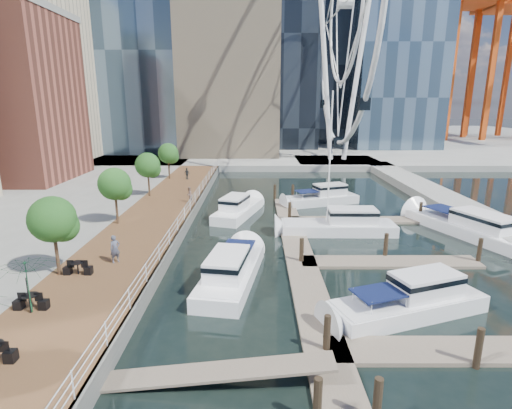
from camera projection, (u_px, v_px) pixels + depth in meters
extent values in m
plane|color=black|center=(257.00, 328.00, 19.34)|extent=(520.00, 520.00, 0.00)
cube|color=brown|center=(151.00, 226.00, 33.76)|extent=(6.00, 60.00, 1.00)
cube|color=#595954|center=(186.00, 226.00, 33.76)|extent=(0.25, 60.00, 1.00)
cube|color=gray|center=(257.00, 138.00, 118.06)|extent=(200.00, 114.00, 1.00)
cube|color=gray|center=(463.00, 210.00, 38.57)|extent=(4.00, 60.00, 1.00)
cube|color=gray|center=(337.00, 163.00, 69.59)|extent=(14.00, 12.00, 1.00)
cube|color=#6D6051|center=(298.00, 251.00, 29.00)|extent=(2.00, 32.00, 0.20)
cube|color=#6D6051|center=(464.00, 351.00, 17.37)|extent=(12.00, 2.00, 0.20)
cube|color=#6D6051|center=(389.00, 262.00, 27.06)|extent=(12.00, 2.00, 0.20)
cube|color=#6D6051|center=(354.00, 220.00, 36.75)|extent=(12.00, 2.00, 0.20)
cube|color=brown|center=(16.00, 99.00, 49.60)|extent=(12.00, 14.00, 20.00)
cube|color=#BCAD8E|center=(33.00, 75.00, 64.13)|extent=(14.00, 16.00, 28.00)
cylinder|color=white|center=(326.00, 82.00, 66.26)|extent=(0.80, 0.80, 26.00)
cylinder|color=white|center=(356.00, 82.00, 66.25)|extent=(0.80, 0.80, 26.00)
torus|color=white|center=(345.00, 3.00, 63.29)|extent=(0.70, 44.70, 44.70)
cylinder|color=#3F2B1C|center=(57.00, 255.00, 22.68)|extent=(0.20, 0.20, 2.40)
sphere|color=#265B1E|center=(52.00, 219.00, 22.17)|extent=(2.60, 2.60, 2.60)
cylinder|color=#3F2B1C|center=(117.00, 209.00, 32.37)|extent=(0.20, 0.20, 2.40)
sphere|color=#265B1E|center=(114.00, 184.00, 31.86)|extent=(2.60, 2.60, 2.60)
cylinder|color=#3F2B1C|center=(149.00, 185.00, 42.07)|extent=(0.20, 0.20, 2.40)
sphere|color=#265B1E|center=(148.00, 165.00, 41.55)|extent=(2.60, 2.60, 2.60)
cylinder|color=#3F2B1C|center=(169.00, 169.00, 51.76)|extent=(0.20, 0.20, 2.40)
sphere|color=#265B1E|center=(168.00, 153.00, 51.24)|extent=(2.60, 2.60, 2.60)
imported|color=#474C5F|center=(115.00, 249.00, 24.50)|extent=(0.75, 0.73, 1.74)
imported|color=#7D6056|center=(189.00, 195.00, 39.52)|extent=(0.81, 0.91, 1.54)
imported|color=#2E3539|center=(187.00, 174.00, 51.36)|extent=(0.94, 0.77, 1.50)
imported|color=#103B1F|center=(27.00, 287.00, 18.39)|extent=(3.48, 3.53, 2.68)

